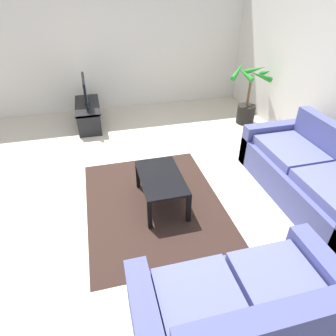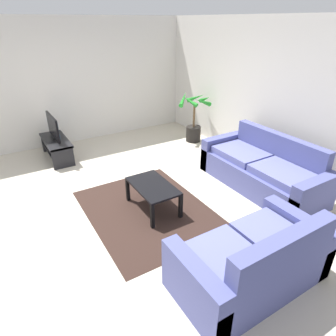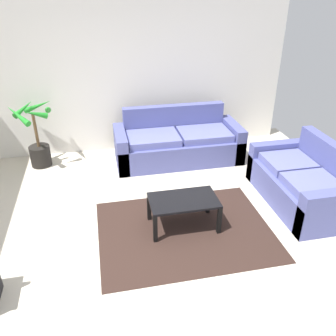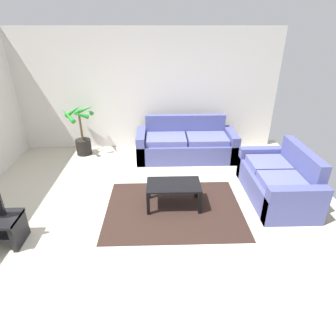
{
  "view_description": "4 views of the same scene",
  "coord_description": "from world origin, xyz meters",
  "px_view_note": "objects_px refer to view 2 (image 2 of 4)",
  "views": [
    {
      "loc": [
        3.36,
        -0.29,
        2.5
      ],
      "look_at": [
        0.66,
        0.41,
        0.65
      ],
      "focal_mm": 31.46,
      "sensor_mm": 36.0,
      "label": 1
    },
    {
      "loc": [
        3.81,
        -1.4,
        2.61
      ],
      "look_at": [
        0.47,
        0.64,
        0.62
      ],
      "focal_mm": 31.36,
      "sensor_mm": 36.0,
      "label": 2
    },
    {
      "loc": [
        -0.49,
        -3.25,
        2.86
      ],
      "look_at": [
        0.36,
        0.78,
        0.66
      ],
      "focal_mm": 37.72,
      "sensor_mm": 36.0,
      "label": 3
    },
    {
      "loc": [
        0.26,
        -3.46,
        2.65
      ],
      "look_at": [
        0.39,
        0.55,
        0.61
      ],
      "focal_mm": 29.47,
      "sensor_mm": 36.0,
      "label": 4
    }
  ],
  "objects_px": {
    "couch_main": "(262,171)",
    "tv_stand": "(56,146)",
    "couch_loveseat": "(252,262)",
    "coffee_table": "(153,189)",
    "potted_palm": "(194,122)",
    "tv": "(53,127)"
  },
  "relations": [
    {
      "from": "couch_main",
      "to": "potted_palm",
      "type": "xyz_separation_m",
      "value": [
        -2.37,
        0.27,
        0.17
      ]
    },
    {
      "from": "coffee_table",
      "to": "potted_palm",
      "type": "bearing_deg",
      "value": 132.21
    },
    {
      "from": "couch_loveseat",
      "to": "potted_palm",
      "type": "height_order",
      "value": "potted_palm"
    },
    {
      "from": "couch_main",
      "to": "potted_palm",
      "type": "relative_size",
      "value": 1.92
    },
    {
      "from": "tv_stand",
      "to": "tv",
      "type": "height_order",
      "value": "tv"
    },
    {
      "from": "tv_stand",
      "to": "coffee_table",
      "type": "relative_size",
      "value": 1.27
    },
    {
      "from": "couch_loveseat",
      "to": "potted_palm",
      "type": "bearing_deg",
      "value": 152.5
    },
    {
      "from": "couch_main",
      "to": "couch_loveseat",
      "type": "bearing_deg",
      "value": -50.09
    },
    {
      "from": "couch_loveseat",
      "to": "coffee_table",
      "type": "height_order",
      "value": "couch_loveseat"
    },
    {
      "from": "coffee_table",
      "to": "tv_stand",
      "type": "bearing_deg",
      "value": -162.91
    },
    {
      "from": "couch_main",
      "to": "coffee_table",
      "type": "height_order",
      "value": "couch_main"
    },
    {
      "from": "tv_stand",
      "to": "tv",
      "type": "xyz_separation_m",
      "value": [
        -0.0,
        0.0,
        0.41
      ]
    },
    {
      "from": "couch_loveseat",
      "to": "potted_palm",
      "type": "distance_m",
      "value": 4.28
    },
    {
      "from": "couch_main",
      "to": "potted_palm",
      "type": "bearing_deg",
      "value": 173.48
    },
    {
      "from": "couch_main",
      "to": "tv_stand",
      "type": "xyz_separation_m",
      "value": [
        -3.04,
        -2.74,
        -0.02
      ]
    },
    {
      "from": "coffee_table",
      "to": "tv",
      "type": "bearing_deg",
      "value": -162.97
    },
    {
      "from": "tv",
      "to": "coffee_table",
      "type": "distance_m",
      "value": 2.8
    },
    {
      "from": "couch_main",
      "to": "coffee_table",
      "type": "relative_size",
      "value": 2.51
    },
    {
      "from": "couch_main",
      "to": "tv_stand",
      "type": "height_order",
      "value": "couch_main"
    },
    {
      "from": "tv_stand",
      "to": "coffee_table",
      "type": "bearing_deg",
      "value": 17.09
    },
    {
      "from": "tv",
      "to": "couch_loveseat",
      "type": "bearing_deg",
      "value": 12.99
    },
    {
      "from": "potted_palm",
      "to": "couch_main",
      "type": "bearing_deg",
      "value": -6.52
    }
  ]
}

